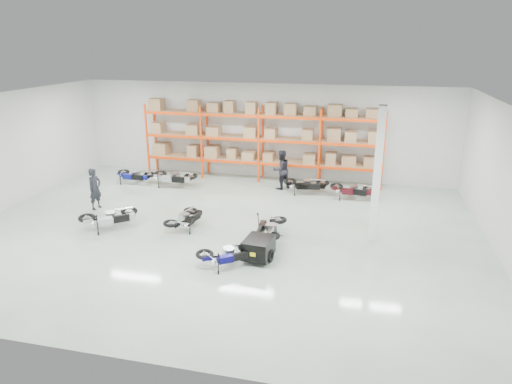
% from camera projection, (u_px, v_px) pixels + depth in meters
% --- Properties ---
extents(room, '(18.00, 18.00, 18.00)m').
position_uv_depth(room, '(219.00, 169.00, 15.39)').
color(room, '#B3C7B4').
rests_on(room, ground).
extents(pallet_rack, '(11.28, 0.98, 3.62)m').
position_uv_depth(pallet_rack, '(261.00, 133.00, 21.34)').
color(pallet_rack, '#FF450D').
rests_on(pallet_rack, ground).
extents(structural_column, '(0.25, 0.25, 4.50)m').
position_uv_depth(structural_column, '(377.00, 175.00, 14.72)').
color(structural_column, white).
rests_on(structural_column, ground).
extents(moto_blue_centre, '(1.74, 1.56, 1.03)m').
position_uv_depth(moto_blue_centre, '(228.00, 251.00, 13.47)').
color(moto_blue_centre, '#0C0855').
rests_on(moto_blue_centre, ground).
extents(moto_silver_left, '(1.92, 1.81, 1.14)m').
position_uv_depth(moto_silver_left, '(109.00, 214.00, 16.15)').
color(moto_silver_left, '#B1B5B8').
rests_on(moto_silver_left, ground).
extents(moto_black_far_left, '(1.04, 1.69, 1.02)m').
position_uv_depth(moto_black_far_left, '(186.00, 216.00, 16.17)').
color(moto_black_far_left, black).
rests_on(moto_black_far_left, ground).
extents(moto_touring_right, '(0.86, 1.69, 1.09)m').
position_uv_depth(moto_touring_right, '(269.00, 225.00, 15.27)').
color(moto_touring_right, black).
rests_on(moto_touring_right, ground).
extents(trailer, '(0.90, 1.71, 0.70)m').
position_uv_depth(trailer, '(259.00, 248.00, 13.83)').
color(trailer, black).
rests_on(trailer, ground).
extents(moto_back_a, '(1.72, 0.94, 1.08)m').
position_uv_depth(moto_back_a, '(134.00, 173.00, 21.29)').
color(moto_back_a, navy).
rests_on(moto_back_a, ground).
extents(moto_back_b, '(1.87, 0.97, 1.19)m').
position_uv_depth(moto_back_b, '(173.00, 174.00, 20.85)').
color(moto_back_b, '#AFB6B9').
rests_on(moto_back_b, ground).
extents(moto_back_c, '(1.79, 1.01, 1.11)m').
position_uv_depth(moto_back_c, '(306.00, 182.00, 19.91)').
color(moto_back_c, black).
rests_on(moto_back_c, ground).
extents(moto_back_d, '(1.70, 0.91, 1.08)m').
position_uv_depth(moto_back_d, '(353.00, 187.00, 19.23)').
color(moto_back_d, '#420D15').
rests_on(moto_back_d, ground).
extents(person_left, '(0.53, 0.68, 1.65)m').
position_uv_depth(person_left, '(95.00, 189.00, 17.98)').
color(person_left, black).
rests_on(person_left, ground).
extents(person_back, '(1.09, 1.09, 1.78)m').
position_uv_depth(person_back, '(281.00, 170.00, 20.40)').
color(person_back, black).
rests_on(person_back, ground).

